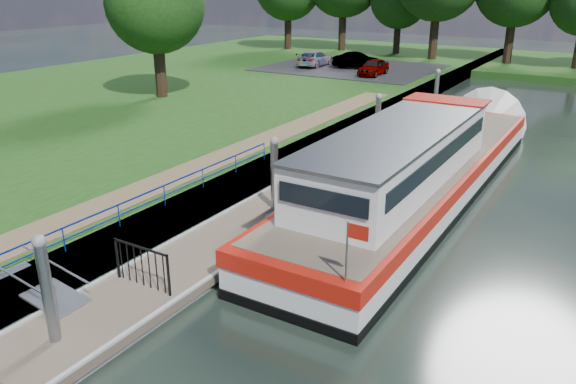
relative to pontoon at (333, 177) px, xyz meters
The scene contains 14 objects.
ground 13.00m from the pontoon, 90.00° to the right, with size 160.00×160.00×0.00m, color black.
riverbank 18.11m from the pontoon, behind, with size 32.00×90.00×0.78m, color #183E11.
bank_edge 3.25m from the pontoon, 141.89° to the left, with size 1.10×90.00×0.78m, color #473D2D.
footpath 6.69m from the pontoon, 131.35° to the right, with size 1.60×40.00×0.05m, color brown.
carpark 27.32m from the pontoon, 113.75° to the left, with size 14.00×12.00×0.06m, color black.
blue_fence 10.43m from the pontoon, 105.38° to the right, with size 0.04×18.04×0.72m.
pontoon is the anchor object (origin of this frame).
mooring_piles 1.10m from the pontoon, ahead, with size 0.30×27.30×3.55m.
gangway 12.64m from the pontoon, 98.42° to the right, with size 2.58×1.00×0.92m.
gate_panel 10.84m from the pontoon, 90.00° to the right, with size 1.85×0.05×1.15m.
barge 3.76m from the pontoon, 10.18° to the left, with size 4.36×21.15×4.78m.
car_a 23.27m from the pontoon, 109.21° to the left, with size 1.49×3.69×1.26m, color #999999.
car_b 26.56m from the pontoon, 112.69° to the left, with size 1.40×4.03×1.33m, color #999999.
car_c 27.79m from the pontoon, 120.29° to the left, with size 1.82×4.46×1.30m, color #999999.
Camera 1 is at (9.82, -6.76, 7.83)m, focal length 35.00 mm.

